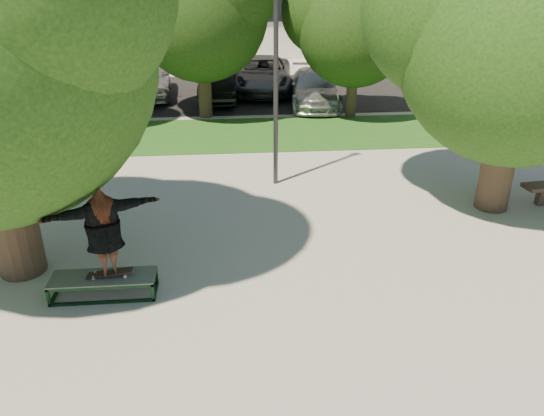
{
  "coord_description": "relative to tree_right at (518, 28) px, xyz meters",
  "views": [
    {
      "loc": [
        -0.27,
        -8.05,
        5.32
      ],
      "look_at": [
        0.51,
        0.6,
        1.31
      ],
      "focal_mm": 35.0,
      "sensor_mm": 36.0,
      "label": 1
    }
  ],
  "objects": [
    {
      "name": "ground",
      "position": [
        -5.92,
        -3.08,
        -4.09
      ],
      "size": [
        120.0,
        120.0,
        0.0
      ],
      "primitive_type": "plane",
      "color": "#AAA79C",
      "rests_on": "ground"
    },
    {
      "name": "grass_strip",
      "position": [
        -4.92,
        6.42,
        -4.08
      ],
      "size": [
        30.0,
        4.0,
        0.02
      ],
      "primitive_type": "cube",
      "color": "#184B15",
      "rests_on": "ground"
    },
    {
      "name": "asphalt_strip",
      "position": [
        -5.92,
        12.92,
        -4.09
      ],
      "size": [
        40.0,
        8.0,
        0.01
      ],
      "primitive_type": "cube",
      "color": "black",
      "rests_on": "ground"
    },
    {
      "name": "tree_right",
      "position": [
        0.0,
        0.0,
        0.0
      ],
      "size": [
        6.24,
        5.33,
        6.51
      ],
      "color": "#38281E",
      "rests_on": "ground"
    },
    {
      "name": "bg_tree_left",
      "position": [
        -12.49,
        7.99,
        -0.36
      ],
      "size": [
        5.28,
        4.51,
        5.77
      ],
      "color": "#38281E",
      "rests_on": "ground"
    },
    {
      "name": "bg_tree_mid",
      "position": [
        -6.99,
        8.99,
        -0.08
      ],
      "size": [
        5.76,
        4.92,
        6.24
      ],
      "color": "#38281E",
      "rests_on": "ground"
    },
    {
      "name": "bg_tree_right",
      "position": [
        -1.48,
        8.48,
        -0.6
      ],
      "size": [
        5.04,
        4.31,
        5.43
      ],
      "color": "#38281E",
      "rests_on": "ground"
    },
    {
      "name": "lamppost",
      "position": [
        -4.92,
        1.92,
        -0.94
      ],
      "size": [
        0.25,
        0.15,
        6.11
      ],
      "color": "#2D2D30",
      "rests_on": "ground"
    },
    {
      "name": "grind_box",
      "position": [
        -8.42,
        -3.04,
        -3.9
      ],
      "size": [
        1.8,
        0.6,
        0.38
      ],
      "color": "black",
      "rests_on": "ground"
    },
    {
      "name": "skater_rig",
      "position": [
        -8.29,
        -3.04,
        -2.85
      ],
      "size": [
        2.01,
        1.22,
        1.66
      ],
      "rotation": [
        0.0,
        0.0,
        3.52
      ],
      "color": "white",
      "rests_on": "grind_box"
    },
    {
      "name": "car_silver_a",
      "position": [
        -9.53,
        12.51,
        -3.27
      ],
      "size": [
        2.3,
        4.97,
        1.65
      ],
      "primitive_type": "imported",
      "rotation": [
        0.0,
        0.0,
        0.07
      ],
      "color": "#A8A8AD",
      "rests_on": "asphalt_strip"
    },
    {
      "name": "car_dark",
      "position": [
        -6.42,
        11.61,
        -3.37
      ],
      "size": [
        1.69,
        4.42,
        1.44
      ],
      "primitive_type": "imported",
      "rotation": [
        0.0,
        0.0,
        -0.04
      ],
      "color": "black",
      "rests_on": "asphalt_strip"
    },
    {
      "name": "car_grey",
      "position": [
        -4.42,
        13.08,
        -3.33
      ],
      "size": [
        3.05,
        5.71,
        1.53
      ],
      "primitive_type": "imported",
      "rotation": [
        0.0,
        0.0,
        -0.1
      ],
      "color": "#5B5C60",
      "rests_on": "asphalt_strip"
    },
    {
      "name": "car_silver_b",
      "position": [
        -2.5,
        10.42,
        -3.4
      ],
      "size": [
        2.34,
        4.91,
        1.38
      ],
      "primitive_type": "imported",
      "rotation": [
        0.0,
        0.0,
        -0.09
      ],
      "color": "#BABABF",
      "rests_on": "asphalt_strip"
    }
  ]
}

